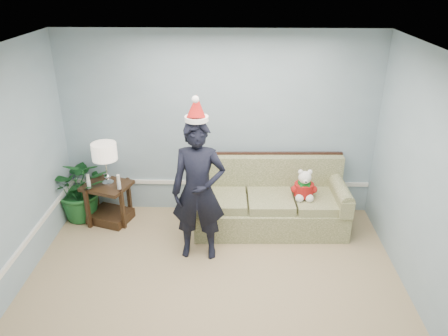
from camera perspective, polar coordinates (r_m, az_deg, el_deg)
The scene contains 10 objects.
room_shell at distance 4.00m, azimuth -2.11°, elevation -6.43°, with size 4.54×5.04×2.74m.
wainscot_trim at distance 5.65m, azimuth -13.30°, elevation -7.70°, with size 4.49×4.99×0.06m.
sofa at distance 6.29m, azimuth 5.96°, elevation -4.56°, with size 2.13×0.96×0.99m.
side_table at distance 6.62m, azimuth -14.73°, elevation -4.89°, with size 0.75×0.69×0.60m.
table_lamp at distance 6.27m, azimuth -15.35°, elevation 1.85°, with size 0.35×0.35×0.62m.
candle_pair at distance 6.30m, azimuth -15.46°, elevation -1.80°, with size 0.48×0.05×0.21m.
houseplant at distance 6.69m, azimuth -18.15°, elevation -2.42°, with size 0.90×0.78×1.00m, color #1A5724.
man at distance 5.37m, azimuth -3.34°, elevation -3.05°, with size 0.67×0.44×1.84m, color black.
santa_hat at distance 4.98m, azimuth -3.63°, elevation 7.72°, with size 0.29×0.32×0.32m.
teddy_bear at distance 6.07m, azimuth 10.41°, elevation -2.57°, with size 0.27×0.30×0.43m.
Camera 1 is at (0.25, -3.41, 3.42)m, focal length 35.00 mm.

